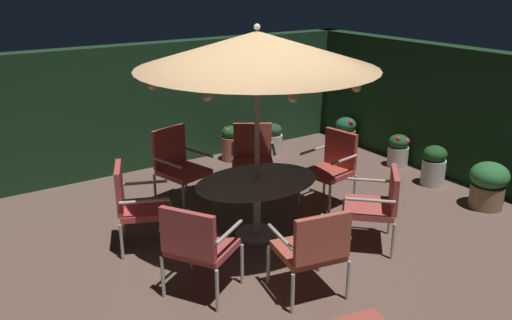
# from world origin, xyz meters

# --- Properties ---
(ground_plane) EXTENTS (7.98, 6.74, 0.02)m
(ground_plane) POSITION_xyz_m (0.00, 0.00, -0.01)
(ground_plane) COLOR brown
(hedge_backdrop_rear) EXTENTS (7.98, 0.30, 1.97)m
(hedge_backdrop_rear) POSITION_xyz_m (0.00, 3.22, 0.99)
(hedge_backdrop_rear) COLOR #19351E
(hedge_backdrop_rear) RESTS_ON ground_plane
(hedge_backdrop_right) EXTENTS (0.30, 6.74, 1.97)m
(hedge_backdrop_right) POSITION_xyz_m (3.84, 0.00, 0.99)
(hedge_backdrop_right) COLOR #17351B
(hedge_backdrop_right) RESTS_ON ground_plane
(patio_dining_table) EXTENTS (1.52, 1.12, 0.71)m
(patio_dining_table) POSITION_xyz_m (0.19, 0.18, 0.58)
(patio_dining_table) COLOR #BAB0AC
(patio_dining_table) RESTS_ON ground_plane
(patio_umbrella) EXTENTS (2.66, 2.66, 2.49)m
(patio_umbrella) POSITION_xyz_m (0.19, 0.18, 2.21)
(patio_umbrella) COLOR #B3AFAB
(patio_umbrella) RESTS_ON ground_plane
(patio_chair_north) EXTENTS (0.85, 0.85, 0.92)m
(patio_chair_north) POSITION_xyz_m (1.19, -0.78, 0.55)
(patio_chair_north) COLOR #B4B2A5
(patio_chair_north) RESTS_ON ground_plane
(patio_chair_northeast) EXTENTS (0.64, 0.64, 1.00)m
(patio_chair_northeast) POSITION_xyz_m (1.57, 0.41, 0.58)
(patio_chair_northeast) COLOR #BCB2A3
(patio_chair_northeast) RESTS_ON ground_plane
(patio_chair_east) EXTENTS (0.80, 0.79, 0.97)m
(patio_chair_east) POSITION_xyz_m (0.91, 1.37, 0.55)
(patio_chair_east) COLOR #B7B7AA
(patio_chair_east) RESTS_ON ground_plane
(patio_chair_southeast) EXTENTS (0.72, 0.74, 1.05)m
(patio_chair_southeast) POSITION_xyz_m (-0.18, 1.53, 0.60)
(patio_chair_southeast) COLOR #B6B6A3
(patio_chair_southeast) RESTS_ON ground_plane
(patio_chair_south) EXTENTS (0.75, 0.74, 1.00)m
(patio_chair_south) POSITION_xyz_m (-1.11, 0.70, 0.57)
(patio_chair_south) COLOR #BBAEA8
(patio_chair_south) RESTS_ON ground_plane
(patio_chair_southwest) EXTENTS (0.80, 0.82, 0.97)m
(patio_chair_southwest) POSITION_xyz_m (-0.99, -0.56, 0.57)
(patio_chair_southwest) COLOR #B3B4AC
(patio_chair_southwest) RESTS_ON ground_plane
(patio_chair_west) EXTENTS (0.72, 0.70, 0.94)m
(patio_chair_west) POSITION_xyz_m (-0.08, -1.19, 0.55)
(patio_chair_west) COLOR #B9B3AC
(patio_chair_west) RESTS_ON ground_plane
(potted_plant_back_center) EXTENTS (0.33, 0.33, 0.59)m
(potted_plant_back_center) POSITION_xyz_m (1.33, 2.68, 0.30)
(potted_plant_back_center) COLOR #AD604C
(potted_plant_back_center) RESTS_ON ground_plane
(potted_plant_left_near) EXTENTS (0.33, 0.33, 0.54)m
(potted_plant_left_near) POSITION_xyz_m (2.09, 2.55, 0.27)
(potted_plant_left_near) COLOR silver
(potted_plant_left_near) RESTS_ON ground_plane
(potted_plant_left_far) EXTENTS (0.51, 0.51, 0.63)m
(potted_plant_left_far) POSITION_xyz_m (3.21, -0.85, 0.34)
(potted_plant_left_far) COLOR #8D704D
(potted_plant_left_far) RESTS_ON ground_plane
(potted_plant_back_right) EXTENTS (0.34, 0.34, 0.61)m
(potted_plant_back_right) POSITION_xyz_m (3.26, 0.07, 0.31)
(potted_plant_back_right) COLOR beige
(potted_plant_back_right) RESTS_ON ground_plane
(potted_plant_front_corner) EXTENTS (0.37, 0.38, 0.53)m
(potted_plant_front_corner) POSITION_xyz_m (3.45, 2.19, 0.28)
(potted_plant_front_corner) COLOR olive
(potted_plant_front_corner) RESTS_ON ground_plane
(potted_plant_right_far) EXTENTS (0.34, 0.34, 0.53)m
(potted_plant_right_far) POSITION_xyz_m (3.45, 0.93, 0.28)
(potted_plant_right_far) COLOR beige
(potted_plant_right_far) RESTS_ON ground_plane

